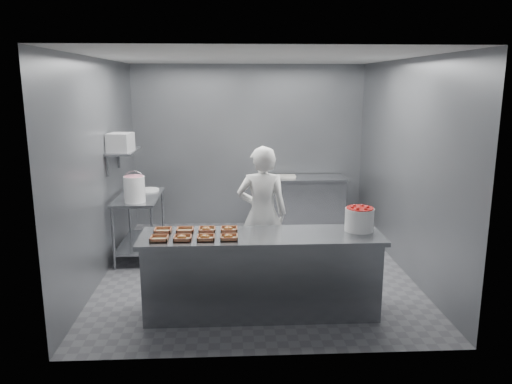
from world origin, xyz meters
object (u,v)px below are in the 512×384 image
strawberry_tub (359,218)px  glaze_bucket (134,189)px  tray_4 (163,230)px  worker (262,214)px  tray_7 (229,229)px  service_counter (261,274)px  prep_table (140,216)px  tray_2 (206,237)px  tray_3 (229,237)px  tray_1 (182,238)px  tray_6 (207,229)px  back_counter (301,202)px  tray_5 (185,230)px  tray_0 (159,238)px  appliance (120,142)px

strawberry_tub → glaze_bucket: 3.08m
tray_4 → worker: size_ratio=0.11×
tray_7 → glaze_bucket: bearing=131.9°
service_counter → strawberry_tub: 1.23m
prep_table → worker: (1.72, -0.97, 0.27)m
tray_2 → tray_3: size_ratio=1.00×
tray_1 → tray_6: same height
back_counter → tray_3: 3.65m
tray_5 → tray_6: size_ratio=1.00×
tray_0 → tray_7: bearing=21.7°
tray_5 → tray_7: size_ratio=1.00×
service_counter → tray_1: (-0.83, -0.14, 0.47)m
tray_6 → strawberry_tub: size_ratio=0.60×
glaze_bucket → appliance: 0.66m
prep_table → glaze_bucket: (0.02, -0.38, 0.50)m
back_counter → tray_1: bearing=-117.0°
tray_4 → prep_table: bearing=107.9°
tray_1 → tray_5: tray_1 is taller
tray_5 → service_counter: bearing=-9.8°
prep_table → worker: worker is taller
strawberry_tub → tray_4: bearing=178.6°
tray_3 → appliance: bearing=127.8°
prep_table → tray_1: bearing=-68.6°
glaze_bucket → tray_1: bearing=-65.0°
tray_3 → glaze_bucket: 2.14m
service_counter → tray_0: tray_0 is taller
service_counter → tray_1: size_ratio=13.88×
service_counter → tray_5: tray_5 is taller
tray_6 → tray_4: bearing=180.0°
tray_5 → strawberry_tub: bearing=-1.6°
tray_6 → glaze_bucket: glaze_bucket is taller
strawberry_tub → glaze_bucket: glaze_bucket is taller
tray_2 → tray_5: size_ratio=1.00×
tray_5 → appliance: size_ratio=0.55×
tray_5 → appliance: (-0.99, 1.61, 0.77)m
tray_3 → strawberry_tub: strawberry_tub is taller
tray_7 → glaze_bucket: 1.92m
prep_table → tray_5: size_ratio=6.40×
tray_2 → appliance: size_ratio=0.55×
glaze_bucket → tray_7: bearing=-48.1°
tray_0 → worker: (1.14, 1.12, -0.05)m
tray_2 → tray_3: same height
glaze_bucket → appliance: (-0.19, 0.19, 0.60)m
tray_3 → appliance: appliance is taller
tray_1 → tray_3: same height
tray_3 → tray_7: same height
tray_4 → tray_7: bearing=-0.0°
prep_table → tray_3: (1.30, -2.09, 0.33)m
tray_0 → worker: worker is taller
service_counter → prep_table: 2.56m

